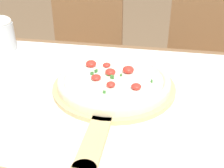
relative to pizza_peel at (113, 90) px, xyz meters
name	(u,v)px	position (x,y,z in m)	size (l,w,h in m)	color
dining_table	(110,144)	(0.01, -0.07, -0.13)	(1.16, 0.83, 0.74)	brown
towel_cloth	(110,106)	(0.01, -0.07, -0.01)	(1.08, 0.75, 0.00)	silver
pizza_peel	(113,90)	(0.00, 0.00, 0.00)	(0.33, 0.50, 0.01)	tan
pizza	(114,80)	(0.00, 0.02, 0.02)	(0.30, 0.30, 0.04)	beige
chair_left	(85,56)	(-0.28, 0.72, -0.24)	(0.40, 0.40, 0.88)	brown
chair_right	(202,65)	(0.33, 0.72, -0.24)	(0.44, 0.44, 0.88)	brown
flour_cup	(2,33)	(-0.43, 0.22, 0.06)	(0.08, 0.08, 0.12)	#B2B7BC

